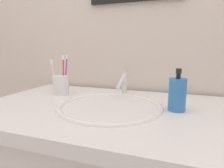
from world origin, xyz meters
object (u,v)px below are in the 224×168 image
at_px(toothbrush_cup, 61,85).
at_px(toothbrush_purple, 66,71).
at_px(toothbrush_red, 63,71).
at_px(soap_dispenser, 177,94).
at_px(toothbrush_white, 54,74).
at_px(faucet, 123,82).

bearing_deg(toothbrush_cup, toothbrush_purple, 90.14).
bearing_deg(toothbrush_red, soap_dispenser, -11.68).
distance_m(toothbrush_white, toothbrush_purple, 0.07).
xyz_separation_m(toothbrush_red, toothbrush_purple, (0.00, 0.02, 0.00)).
relative_size(toothbrush_red, soap_dispenser, 1.21).
height_order(faucet, toothbrush_red, toothbrush_red).
bearing_deg(faucet, toothbrush_white, -167.08).
xyz_separation_m(toothbrush_cup, toothbrush_purple, (-0.00, 0.05, 0.07)).
relative_size(toothbrush_white, toothbrush_purple, 0.88).
distance_m(faucet, toothbrush_cup, 0.33).
relative_size(toothbrush_white, toothbrush_red, 0.89).
height_order(toothbrush_white, soap_dispenser, toothbrush_white).
bearing_deg(toothbrush_cup, soap_dispenser, -8.44).
bearing_deg(toothbrush_cup, faucet, 14.00).
xyz_separation_m(faucet, soap_dispenser, (0.26, -0.16, -0.00)).
height_order(faucet, toothbrush_cup, faucet).
distance_m(toothbrush_red, toothbrush_purple, 0.02).
bearing_deg(soap_dispenser, toothbrush_cup, 171.56).
xyz_separation_m(toothbrush_white, toothbrush_red, (0.03, 0.04, 0.01)).
xyz_separation_m(toothbrush_red, soap_dispenser, (0.58, -0.12, -0.05)).
height_order(toothbrush_cup, toothbrush_purple, toothbrush_purple).
bearing_deg(faucet, soap_dispenser, -32.30).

